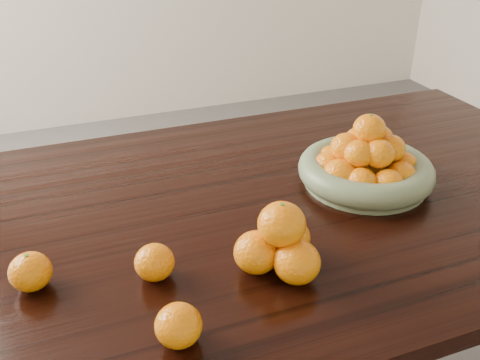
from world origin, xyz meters
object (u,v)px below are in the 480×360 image
object	(u,v)px
fruit_bowl	(366,165)
dining_table	(220,243)
orange_pyramid	(281,244)
loose_orange_0	(30,272)

from	to	relation	value
fruit_bowl	dining_table	bearing A→B (deg)	178.60
fruit_bowl	orange_pyramid	world-z (taller)	fruit_bowl
orange_pyramid	dining_table	bearing A→B (deg)	99.87
dining_table	loose_orange_0	bearing A→B (deg)	-162.23
dining_table	fruit_bowl	bearing A→B (deg)	-1.40
fruit_bowl	orange_pyramid	distance (m)	0.40
dining_table	loose_orange_0	distance (m)	0.44
orange_pyramid	loose_orange_0	xyz separation A→B (m)	(-0.44, 0.11, -0.02)
dining_table	fruit_bowl	size ratio (longest dim) A/B	6.15
fruit_bowl	orange_pyramid	size ratio (longest dim) A/B	1.99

